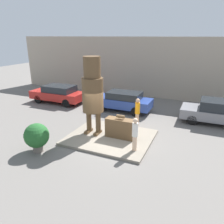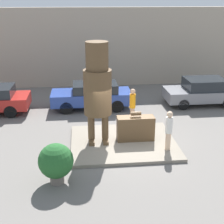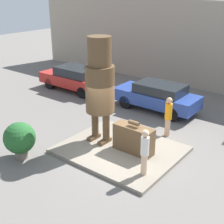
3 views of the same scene
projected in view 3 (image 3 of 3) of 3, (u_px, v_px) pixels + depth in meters
ground_plane at (120, 151)px, 12.14m from camera, size 60.00×60.00×0.00m
pedestal at (120, 150)px, 12.12m from camera, size 4.40×3.68×0.13m
building_backdrop at (218, 48)px, 18.05m from camera, size 28.00×0.60×5.21m
statue_figure at (100, 83)px, 11.81m from camera, size 1.13×1.13×4.18m
giant_suitcase at (134, 139)px, 11.67m from camera, size 1.57×0.55×1.27m
tourist at (145, 150)px, 10.13m from camera, size 0.28×0.28×1.62m
parked_car_red at (75, 78)px, 18.84m from camera, size 4.47×1.78×1.46m
parked_car_blue at (157, 96)px, 15.82m from camera, size 4.37×1.71×1.44m
planter_pot at (20, 139)px, 11.39m from camera, size 1.17×1.17×1.42m
worker_hivis at (168, 115)px, 13.04m from camera, size 0.29×0.29×1.73m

